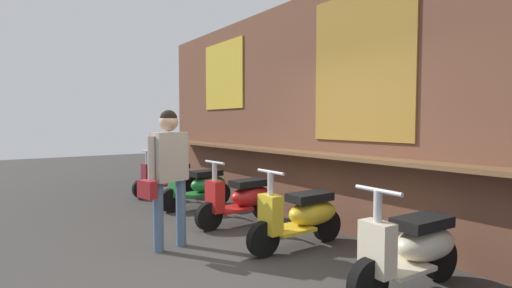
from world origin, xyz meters
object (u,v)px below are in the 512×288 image
object	(u,v)px
scooter_maroon	(170,177)
scooter_cream	(413,248)
scooter_yellow	(302,215)
scooter_green	(200,186)
scooter_red	(242,198)
shopper_with_handbag	(168,165)

from	to	relation	value
scooter_maroon	scooter_cream	world-z (taller)	same
scooter_yellow	scooter_maroon	bearing A→B (deg)	-89.14
scooter_green	scooter_red	bearing A→B (deg)	86.21
scooter_green	scooter_red	xyz separation A→B (m)	(1.34, 0.00, 0.00)
scooter_green	scooter_yellow	bearing A→B (deg)	86.20
scooter_red	scooter_yellow	size ratio (longest dim) A/B	1.00
scooter_maroon	scooter_green	bearing A→B (deg)	88.90
scooter_maroon	scooter_cream	xyz separation A→B (m)	(5.46, -0.00, 0.00)
scooter_green	scooter_red	distance (m)	1.34
scooter_green	shopper_with_handbag	xyz separation A→B (m)	(1.77, -1.33, 0.62)
scooter_yellow	shopper_with_handbag	world-z (taller)	shopper_with_handbag
scooter_maroon	scooter_red	distance (m)	2.71
scooter_green	scooter_red	world-z (taller)	same
scooter_cream	shopper_with_handbag	xyz separation A→B (m)	(-2.33, -1.33, 0.62)
scooter_maroon	shopper_with_handbag	xyz separation A→B (m)	(3.13, -1.33, 0.62)
scooter_maroon	shopper_with_handbag	bearing A→B (deg)	65.83
scooter_red	scooter_cream	xyz separation A→B (m)	(2.75, -0.00, 0.00)
scooter_red	scooter_maroon	bearing A→B (deg)	-92.62
scooter_green	scooter_cream	bearing A→B (deg)	86.20
scooter_red	shopper_with_handbag	size ratio (longest dim) A/B	0.85
scooter_green	scooter_red	size ratio (longest dim) A/B	1.00
scooter_maroon	scooter_yellow	bearing A→B (deg)	88.90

